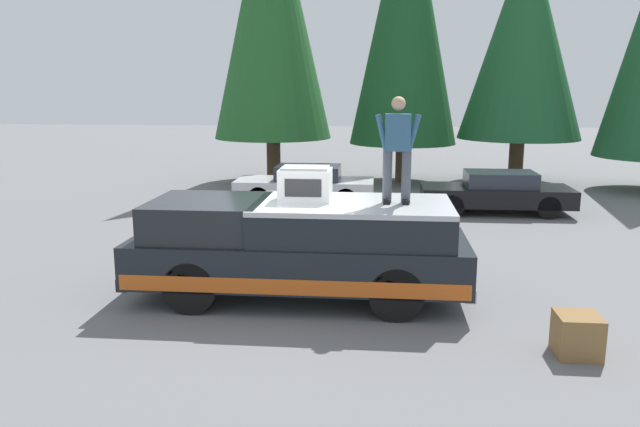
% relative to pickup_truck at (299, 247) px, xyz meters
% --- Properties ---
extents(ground_plane, '(90.00, 90.00, 0.00)m').
position_rel_pickup_truck_xyz_m(ground_plane, '(-0.13, 0.36, -0.87)').
color(ground_plane, slate).
extents(pickup_truck, '(2.01, 5.54, 1.65)m').
position_rel_pickup_truck_xyz_m(pickup_truck, '(0.00, 0.00, 0.00)').
color(pickup_truck, black).
rests_on(pickup_truck, ground).
extents(compressor_unit, '(0.65, 0.84, 0.56)m').
position_rel_pickup_truck_xyz_m(compressor_unit, '(0.09, -0.09, 1.05)').
color(compressor_unit, white).
rests_on(compressor_unit, pickup_truck).
extents(person_on_truck_bed, '(0.29, 0.72, 1.69)m').
position_rel_pickup_truck_xyz_m(person_on_truck_bed, '(0.00, -1.57, 1.68)').
color(person_on_truck_bed, '#4C515B').
rests_on(person_on_truck_bed, pickup_truck).
extents(parked_car_black, '(1.64, 4.10, 1.16)m').
position_rel_pickup_truck_xyz_m(parked_car_black, '(7.60, -4.56, -0.29)').
color(parked_car_black, black).
rests_on(parked_car_black, ground).
extents(parked_car_silver, '(1.64, 4.10, 1.16)m').
position_rel_pickup_truck_xyz_m(parked_car_silver, '(8.41, 0.91, -0.29)').
color(parked_car_silver, silver).
rests_on(parked_car_silver, ground).
extents(wooden_crate, '(0.56, 0.56, 0.56)m').
position_rel_pickup_truck_xyz_m(wooden_crate, '(-1.91, -3.94, -0.59)').
color(wooden_crate, olive).
rests_on(wooden_crate, ground).
extents(conifer_left, '(4.33, 4.33, 8.81)m').
position_rel_pickup_truck_xyz_m(conifer_left, '(13.31, -6.24, 4.33)').
color(conifer_left, '#4C3826').
rests_on(conifer_left, ground).
extents(conifer_center_left, '(3.83, 3.83, 10.71)m').
position_rel_pickup_truck_xyz_m(conifer_center_left, '(13.01, -2.09, 5.19)').
color(conifer_center_left, '#4C3826').
rests_on(conifer_center_left, ground).
extents(conifer_center_right, '(4.19, 4.19, 10.91)m').
position_rel_pickup_truck_xyz_m(conifer_center_right, '(12.51, 2.58, 5.39)').
color(conifer_center_right, '#4C3826').
rests_on(conifer_center_right, ground).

